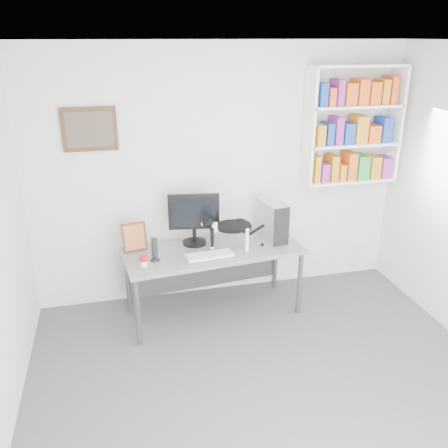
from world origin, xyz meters
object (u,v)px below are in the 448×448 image
object	(u,v)px
cat	(231,234)
desk	(214,282)
bookshelf	(353,125)
keyboard	(209,255)
speaker	(155,249)
leaning_print	(134,237)
monitor	(194,219)
pc_tower	(272,220)
soup_can	(144,261)

from	to	relation	value
cat	desk	bearing A→B (deg)	171.85
bookshelf	keyboard	xyz separation A→B (m)	(-1.68, -0.53, -1.09)
speaker	leaning_print	world-z (taller)	leaning_print
desk	monitor	xyz separation A→B (m)	(-0.16, 0.19, 0.64)
monitor	pc_tower	size ratio (longest dim) A/B	1.32
keyboard	pc_tower	distance (m)	0.80
pc_tower	cat	world-z (taller)	pc_tower
bookshelf	leaning_print	distance (m)	2.57
keyboard	leaning_print	xyz separation A→B (m)	(-0.69, 0.32, 0.13)
bookshelf	leaning_print	bearing A→B (deg)	-175.08
bookshelf	speaker	size ratio (longest dim) A/B	5.26
bookshelf	desk	xyz separation A→B (m)	(-1.60, -0.36, -1.48)
speaker	soup_can	distance (m)	0.16
desk	monitor	size ratio (longest dim) A/B	3.24
soup_can	speaker	bearing A→B (deg)	39.87
keyboard	soup_can	xyz separation A→B (m)	(-0.63, -0.04, 0.03)
leaning_print	desk	bearing A→B (deg)	-22.33
bookshelf	keyboard	world-z (taller)	bookshelf
pc_tower	soup_can	bearing A→B (deg)	-175.45
soup_can	leaning_print	bearing A→B (deg)	98.54
desk	keyboard	xyz separation A→B (m)	(-0.08, -0.16, 0.39)
desk	speaker	world-z (taller)	speaker
leaning_print	soup_can	bearing A→B (deg)	-91.95
speaker	leaning_print	bearing A→B (deg)	136.05
keyboard	speaker	size ratio (longest dim) A/B	1.93
speaker	bookshelf	bearing A→B (deg)	26.34
pc_tower	bookshelf	bearing A→B (deg)	4.98
desk	speaker	xyz separation A→B (m)	(-0.60, -0.11, 0.49)
desk	soup_can	distance (m)	0.85
desk	speaker	distance (m)	0.78
cat	soup_can	bearing A→B (deg)	-158.31
soup_can	keyboard	bearing A→B (deg)	3.98
monitor	leaning_print	world-z (taller)	monitor
desk	pc_tower	size ratio (longest dim) A/B	4.28
bookshelf	monitor	world-z (taller)	bookshelf
bookshelf	pc_tower	bearing A→B (deg)	-165.84
monitor	cat	distance (m)	0.42
monitor	keyboard	bearing A→B (deg)	-68.33
keyboard	leaning_print	distance (m)	0.77
monitor	speaker	world-z (taller)	monitor
bookshelf	soup_can	xyz separation A→B (m)	(-2.31, -0.57, -1.06)
monitor	bookshelf	bearing A→B (deg)	14.23
keyboard	leaning_print	world-z (taller)	leaning_print
keyboard	leaning_print	bearing A→B (deg)	149.48
leaning_print	cat	world-z (taller)	cat
pc_tower	keyboard	bearing A→B (deg)	-167.54
soup_can	monitor	bearing A→B (deg)	35.63
speaker	soup_can	xyz separation A→B (m)	(-0.11, -0.10, -0.07)
bookshelf	keyboard	distance (m)	2.07
keyboard	cat	size ratio (longest dim) A/B	0.82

